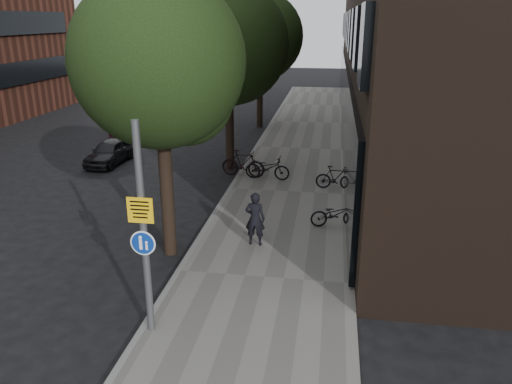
% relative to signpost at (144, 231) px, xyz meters
% --- Properties ---
extents(ground, '(120.00, 120.00, 0.00)m').
position_rel_signpost_xyz_m(ground, '(1.80, -0.75, -2.37)').
color(ground, black).
rests_on(ground, ground).
extents(sidewalk, '(4.50, 60.00, 0.12)m').
position_rel_signpost_xyz_m(sidewalk, '(2.05, 9.25, -2.31)').
color(sidewalk, slate).
rests_on(sidewalk, ground).
extents(curb_edge, '(0.15, 60.00, 0.13)m').
position_rel_signpost_xyz_m(curb_edge, '(-0.20, 9.25, -2.31)').
color(curb_edge, slate).
rests_on(curb_edge, ground).
extents(street_tree_near, '(4.40, 4.40, 7.50)m').
position_rel_signpost_xyz_m(street_tree_near, '(-0.73, 3.89, 2.74)').
color(street_tree_near, black).
rests_on(street_tree_near, ground).
extents(street_tree_mid, '(5.00, 5.00, 7.80)m').
position_rel_signpost_xyz_m(street_tree_mid, '(-0.73, 12.39, 2.74)').
color(street_tree_mid, black).
rests_on(street_tree_mid, ground).
extents(street_tree_far, '(5.00, 5.00, 7.80)m').
position_rel_signpost_xyz_m(street_tree_far, '(-0.73, 21.39, 2.74)').
color(street_tree_far, black).
rests_on(street_tree_far, ground).
extents(signpost, '(0.52, 0.15, 4.46)m').
position_rel_signpost_xyz_m(signpost, '(0.00, 0.00, 0.00)').
color(signpost, '#595B5E').
rests_on(signpost, sidewalk).
extents(pedestrian, '(0.59, 0.40, 1.58)m').
position_rel_signpost_xyz_m(pedestrian, '(1.52, 4.45, -1.46)').
color(pedestrian, black).
rests_on(pedestrian, sidewalk).
extents(parked_bike_facade_near, '(1.64, 0.87, 0.82)m').
position_rel_signpost_xyz_m(parked_bike_facade_near, '(3.80, 6.14, -1.84)').
color(parked_bike_facade_near, black).
rests_on(parked_bike_facade_near, sidewalk).
extents(parked_bike_facade_far, '(1.52, 0.48, 0.91)m').
position_rel_signpost_xyz_m(parked_bike_facade_far, '(3.80, 9.77, -1.80)').
color(parked_bike_facade_far, black).
rests_on(parked_bike_facade_far, sidewalk).
extents(parked_bike_curb_near, '(1.87, 0.80, 0.95)m').
position_rel_signpost_xyz_m(parked_bike_curb_near, '(1.07, 10.61, -1.78)').
color(parked_bike_curb_near, black).
rests_on(parked_bike_curb_near, sidewalk).
extents(parked_bike_curb_far, '(1.91, 0.83, 1.11)m').
position_rel_signpost_xyz_m(parked_bike_curb_far, '(0.03, 10.82, -1.70)').
color(parked_bike_curb_far, black).
rests_on(parked_bike_curb_far, sidewalk).
extents(parked_car_near, '(1.47, 3.28, 1.09)m').
position_rel_signpost_xyz_m(parked_car_near, '(-6.38, 12.21, -1.83)').
color(parked_car_near, black).
rests_on(parked_car_near, ground).
extents(parked_car_mid, '(1.54, 3.54, 1.13)m').
position_rel_signpost_xyz_m(parked_car_mid, '(-7.63, 18.11, -1.81)').
color(parked_car_mid, '#5A1923').
rests_on(parked_car_mid, ground).
extents(parked_car_far, '(2.14, 4.63, 1.31)m').
position_rel_signpost_xyz_m(parked_car_far, '(-7.01, 29.64, -1.72)').
color(parked_car_far, black).
rests_on(parked_car_far, ground).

